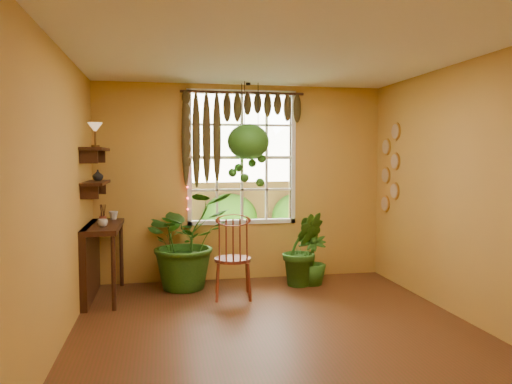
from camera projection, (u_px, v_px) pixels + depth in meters
floor at (279, 334)px, 4.82m from camera, size 4.50×4.50×0.00m
ceiling at (280, 50)px, 4.64m from camera, size 4.50×4.50×0.00m
wall_back at (242, 183)px, 6.94m from camera, size 4.00×0.00×4.00m
wall_left at (57, 198)px, 4.36m from camera, size 0.00×4.50×4.50m
wall_right at (470, 192)px, 5.10m from camera, size 0.00×4.50×4.50m
window at (242, 158)px, 6.94m from camera, size 1.52×0.10×1.86m
valance_vine at (237, 115)px, 6.77m from camera, size 1.70×0.12×1.10m
string_lights at (187, 154)px, 6.71m from camera, size 0.03×0.03×1.54m
wall_plates at (390, 169)px, 6.84m from camera, size 0.04×0.32×1.10m
counter_ledge at (94, 253)px, 6.00m from camera, size 0.40×1.20×0.90m
shelf_lower at (96, 183)px, 5.95m from camera, size 0.25×0.90×0.04m
shelf_upper at (95, 149)px, 5.92m from camera, size 0.25×0.90×0.04m
backyard at (221, 175)px, 11.52m from camera, size 14.00×10.00×12.00m
windsor_chair at (233, 270)px, 6.02m from camera, size 0.49×0.52×1.19m
potted_plant_left at (186, 240)px, 6.46m from camera, size 1.44×1.37×1.27m
potted_plant_mid at (303, 249)px, 6.59m from camera, size 0.56×0.46×0.99m
potted_plant_right at (312, 259)px, 6.66m from camera, size 0.46×0.46×0.69m
hanging_basket at (248, 146)px, 6.70m from camera, size 0.56×0.56×1.41m
cup_a at (103, 223)px, 5.77m from camera, size 0.13×0.13×0.09m
cup_b at (113, 215)px, 6.43m from camera, size 0.15×0.15×0.11m
brush_jar at (103, 215)px, 5.95m from camera, size 0.08×0.08×0.31m
shelf_vase at (98, 175)px, 6.10m from camera, size 0.15×0.15×0.13m
tiffany_lamp at (95, 129)px, 5.82m from camera, size 0.17×0.17×0.29m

